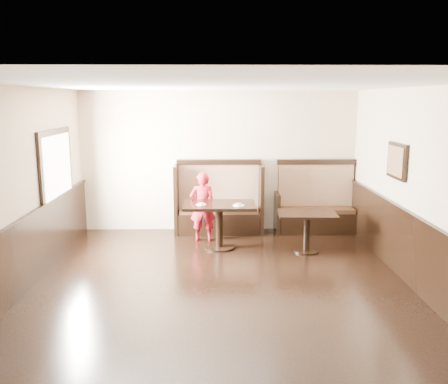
{
  "coord_description": "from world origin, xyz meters",
  "views": [
    {
      "loc": [
        -0.07,
        -5.94,
        2.63
      ],
      "look_at": [
        0.09,
        2.35,
        1.0
      ],
      "focal_mm": 38.0,
      "sensor_mm": 36.0,
      "label": 1
    }
  ],
  "objects_px": {
    "booth_main": "(219,206)",
    "table_neighbor": "(307,222)",
    "table_main": "(219,214)",
    "booth_neighbor": "(316,208)",
    "child": "(203,207)"
  },
  "relations": [
    {
      "from": "booth_neighbor",
      "to": "table_main",
      "type": "height_order",
      "value": "booth_neighbor"
    },
    {
      "from": "table_main",
      "to": "child",
      "type": "height_order",
      "value": "child"
    },
    {
      "from": "table_main",
      "to": "child",
      "type": "xyz_separation_m",
      "value": [
        -0.3,
        0.46,
        0.03
      ]
    },
    {
      "from": "table_main",
      "to": "booth_main",
      "type": "bearing_deg",
      "value": 90.27
    },
    {
      "from": "table_main",
      "to": "child",
      "type": "relative_size",
      "value": 0.97
    },
    {
      "from": "table_neighbor",
      "to": "booth_neighbor",
      "type": "bearing_deg",
      "value": 74.13
    },
    {
      "from": "booth_main",
      "to": "child",
      "type": "bearing_deg",
      "value": -116.79
    },
    {
      "from": "booth_main",
      "to": "booth_neighbor",
      "type": "height_order",
      "value": "same"
    },
    {
      "from": "table_main",
      "to": "table_neighbor",
      "type": "distance_m",
      "value": 1.54
    },
    {
      "from": "booth_neighbor",
      "to": "table_neighbor",
      "type": "bearing_deg",
      "value": -108.42
    },
    {
      "from": "table_neighbor",
      "to": "child",
      "type": "bearing_deg",
      "value": 162.31
    },
    {
      "from": "booth_neighbor",
      "to": "table_neighbor",
      "type": "height_order",
      "value": "booth_neighbor"
    },
    {
      "from": "child",
      "to": "booth_neighbor",
      "type": "bearing_deg",
      "value": -163.72
    },
    {
      "from": "table_neighbor",
      "to": "child",
      "type": "distance_m",
      "value": 1.96
    },
    {
      "from": "booth_main",
      "to": "table_neighbor",
      "type": "distance_m",
      "value": 1.99
    }
  ]
}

